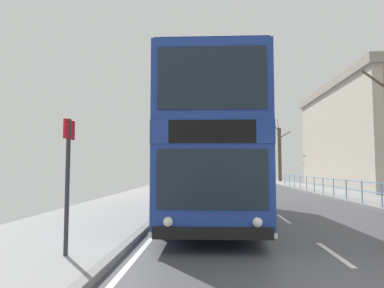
# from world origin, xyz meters

# --- Properties ---
(double_decker_bus_main) EXTENTS (2.81, 10.40, 4.50)m
(double_decker_bus_main) POSITION_xyz_m (-2.52, 7.35, 2.35)
(double_decker_bus_main) COLOR navy
(double_decker_bus_main) RESTS_ON ground
(pedestrian_railing_far_kerb) EXTENTS (0.05, 27.48, 1.02)m
(pedestrian_railing_far_kerb) POSITION_xyz_m (4.45, 14.37, 0.83)
(pedestrian_railing_far_kerb) COLOR #598CC6
(pedestrian_railing_far_kerb) RESTS_ON ground
(bus_stop_sign_near) EXTENTS (0.08, 0.44, 2.51)m
(bus_stop_sign_near) POSITION_xyz_m (-5.12, 1.62, 1.69)
(bus_stop_sign_near) COLOR #2D2D33
(bus_stop_sign_near) RESTS_ON ground
(bare_tree_far_00) EXTENTS (2.54, 2.13, 7.95)m
(bare_tree_far_00) POSITION_xyz_m (6.14, 38.87, 3.66)
(bare_tree_far_00) COLOR #4C3D2D
(bare_tree_far_00) RESTS_ON ground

